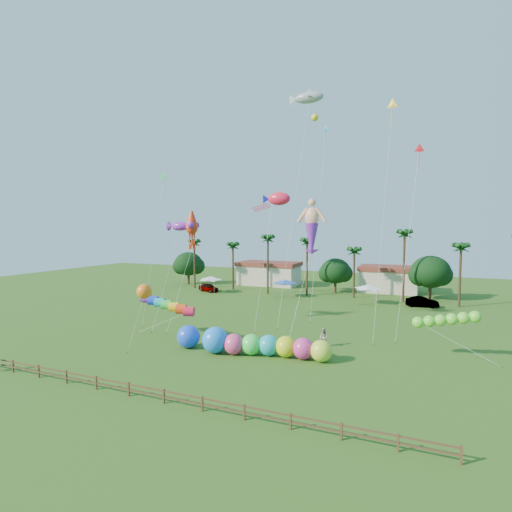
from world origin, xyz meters
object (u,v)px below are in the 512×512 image
at_px(spectator_b, 324,337).
at_px(blue_ball, 188,336).
at_px(car_a, 209,288).
at_px(car_b, 422,302).
at_px(caterpillar_inflatable, 260,345).

xyz_separation_m(spectator_b, blue_ball, (-12.27, -5.59, 0.19)).
height_order(car_a, spectator_b, spectator_b).
bearing_deg(car_a, spectator_b, -110.02).
distance_m(car_b, blue_ball, 37.79).
xyz_separation_m(car_a, spectator_b, (28.03, -25.94, 0.18)).
bearing_deg(spectator_b, caterpillar_inflatable, -97.44).
bearing_deg(blue_ball, car_b, 55.88).
height_order(spectator_b, caterpillar_inflatable, caterpillar_inflatable).
xyz_separation_m(car_b, caterpillar_inflatable, (-13.65, -30.85, 0.27)).
bearing_deg(spectator_b, blue_ball, -120.44).
bearing_deg(car_b, car_a, 86.50).
distance_m(car_b, caterpillar_inflatable, 33.73).
distance_m(caterpillar_inflatable, blue_ball, 7.56).
height_order(car_b, blue_ball, blue_ball).
relative_size(car_b, blue_ball, 2.08).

